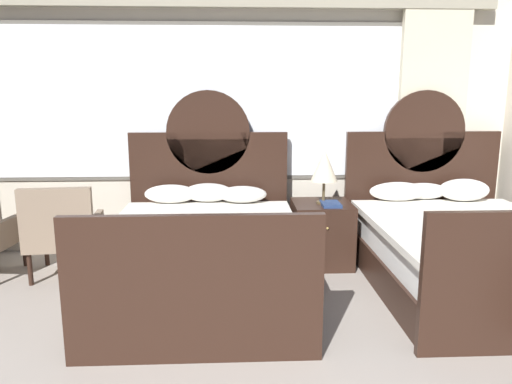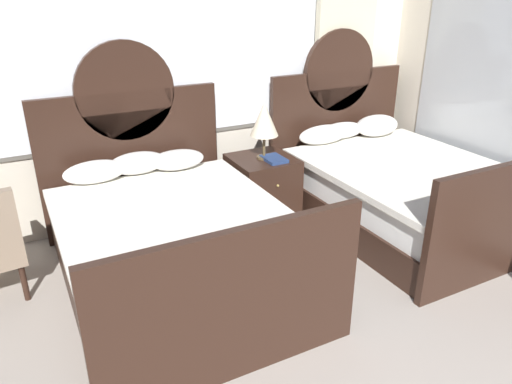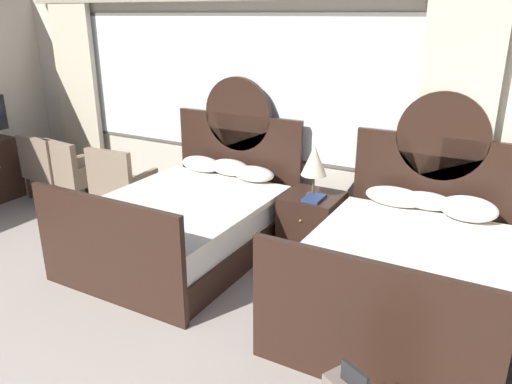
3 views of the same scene
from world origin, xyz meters
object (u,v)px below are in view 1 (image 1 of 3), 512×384
at_px(nightstand_between_beds, 321,234).
at_px(armchair_by_window_left, 63,230).
at_px(book_on_nightstand, 331,204).
at_px(table_lamp_on_nightstand, 324,166).
at_px(bed_near_window, 205,251).
at_px(bed_near_mirror, 461,247).

height_order(nightstand_between_beds, armchair_by_window_left, armchair_by_window_left).
bearing_deg(book_on_nightstand, table_lamp_on_nightstand, 118.42).
distance_m(table_lamp_on_nightstand, book_on_nightstand, 0.38).
distance_m(bed_near_window, bed_near_mirror, 2.30).
distance_m(book_on_nightstand, armchair_by_window_left, 2.57).
height_order(bed_near_window, armchair_by_window_left, bed_near_window).
height_order(table_lamp_on_nightstand, armchair_by_window_left, table_lamp_on_nightstand).
height_order(bed_near_mirror, nightstand_between_beds, bed_near_mirror).
xyz_separation_m(bed_near_mirror, armchair_by_window_left, (-3.64, 0.40, 0.09)).
bearing_deg(table_lamp_on_nightstand, bed_near_mirror, -28.72).
height_order(nightstand_between_beds, book_on_nightstand, book_on_nightstand).
xyz_separation_m(nightstand_between_beds, table_lamp_on_nightstand, (0.01, -0.02, 0.70)).
height_order(bed_near_window, bed_near_mirror, same).
height_order(bed_near_mirror, book_on_nightstand, bed_near_mirror).
height_order(table_lamp_on_nightstand, book_on_nightstand, table_lamp_on_nightstand).
bearing_deg(table_lamp_on_nightstand, armchair_by_window_left, -174.85).
relative_size(bed_near_window, book_on_nightstand, 8.73).
relative_size(table_lamp_on_nightstand, armchair_by_window_left, 0.61).
xyz_separation_m(bed_near_window, book_on_nightstand, (1.21, 0.53, 0.29)).
bearing_deg(bed_near_mirror, armchair_by_window_left, 173.73).
bearing_deg(book_on_nightstand, armchair_by_window_left, -177.18).
height_order(nightstand_between_beds, table_lamp_on_nightstand, table_lamp_on_nightstand).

